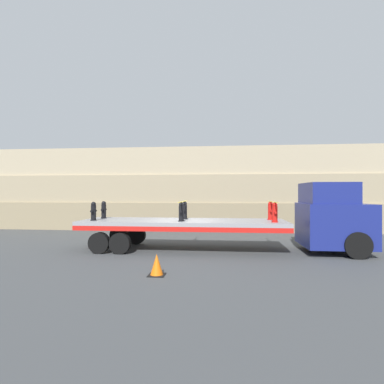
# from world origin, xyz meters

# --- Properties ---
(ground_plane) EXTENTS (120.00, 120.00, 0.00)m
(ground_plane) POSITION_xyz_m (0.00, 0.00, 0.00)
(ground_plane) COLOR #3F4244
(rock_cliff) EXTENTS (60.00, 3.30, 5.62)m
(rock_cliff) POSITION_xyz_m (0.00, 7.74, 2.81)
(rock_cliff) COLOR gray
(rock_cliff) RESTS_ON ground_plane
(truck_cab) EXTENTS (2.65, 2.65, 2.97)m
(truck_cab) POSITION_xyz_m (6.52, 0.00, 1.48)
(truck_cab) COLOR navy
(truck_cab) RESTS_ON ground_plane
(flatbed_trailer) EXTENTS (9.04, 2.69, 1.32)m
(flatbed_trailer) POSITION_xyz_m (-0.55, 0.00, 1.08)
(flatbed_trailer) COLOR gray
(flatbed_trailer) RESTS_ON ground_plane
(fire_hydrant_black_near_0) EXTENTS (0.28, 0.49, 0.83)m
(fire_hydrant_black_near_0) POSITION_xyz_m (-3.92, -0.57, 1.72)
(fire_hydrant_black_near_0) COLOR black
(fire_hydrant_black_near_0) RESTS_ON flatbed_trailer
(fire_hydrant_black_far_0) EXTENTS (0.28, 0.49, 0.83)m
(fire_hydrant_black_far_0) POSITION_xyz_m (-3.92, 0.57, 1.72)
(fire_hydrant_black_far_0) COLOR black
(fire_hydrant_black_far_0) RESTS_ON flatbed_trailer
(fire_hydrant_black_near_1) EXTENTS (0.28, 0.49, 0.83)m
(fire_hydrant_black_near_1) POSITION_xyz_m (0.00, -0.57, 1.72)
(fire_hydrant_black_near_1) COLOR black
(fire_hydrant_black_near_1) RESTS_ON flatbed_trailer
(fire_hydrant_black_far_1) EXTENTS (0.28, 0.49, 0.83)m
(fire_hydrant_black_far_1) POSITION_xyz_m (0.00, 0.57, 1.72)
(fire_hydrant_black_far_1) COLOR black
(fire_hydrant_black_far_1) RESTS_ON flatbed_trailer
(fire_hydrant_red_near_2) EXTENTS (0.28, 0.49, 0.83)m
(fire_hydrant_red_near_2) POSITION_xyz_m (3.92, -0.57, 1.72)
(fire_hydrant_red_near_2) COLOR red
(fire_hydrant_red_near_2) RESTS_ON flatbed_trailer
(fire_hydrant_red_far_2) EXTENTS (0.28, 0.49, 0.83)m
(fire_hydrant_red_far_2) POSITION_xyz_m (3.92, 0.57, 1.72)
(fire_hydrant_red_far_2) COLOR red
(fire_hydrant_red_far_2) RESTS_ON flatbed_trailer
(cargo_strap_rear) EXTENTS (0.05, 2.79, 0.01)m
(cargo_strap_rear) POSITION_xyz_m (0.00, 0.00, 2.15)
(cargo_strap_rear) COLOR yellow
(cargo_strap_rear) RESTS_ON fire_hydrant_black_near_1
(cargo_strap_middle) EXTENTS (0.05, 2.79, 0.01)m
(cargo_strap_middle) POSITION_xyz_m (3.92, 0.00, 2.15)
(cargo_strap_middle) COLOR yellow
(cargo_strap_middle) RESTS_ON fire_hydrant_red_near_2
(traffic_cone) EXTENTS (0.51, 0.51, 0.66)m
(traffic_cone) POSITION_xyz_m (-0.26, -4.21, 0.32)
(traffic_cone) COLOR black
(traffic_cone) RESTS_ON ground_plane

